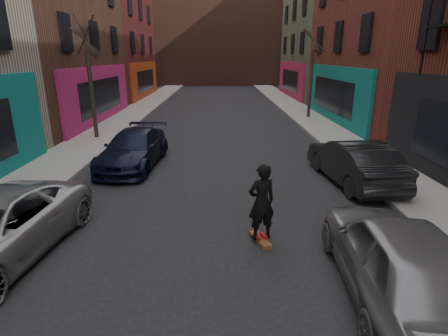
{
  "coord_description": "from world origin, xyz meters",
  "views": [
    {
      "loc": [
        0.12,
        0.32,
        4.11
      ],
      "look_at": [
        0.22,
        8.11,
        1.6
      ],
      "focal_mm": 28.0,
      "sensor_mm": 36.0,
      "label": 1
    }
  ],
  "objects_px": {
    "parked_right_far": "(399,258)",
    "skateboarder": "(262,202)",
    "tree_right_far": "(312,65)",
    "parked_right_end": "(353,161)",
    "parked_left_end": "(134,149)",
    "tree_left_far": "(89,71)",
    "skateboard": "(260,240)"
  },
  "relations": [
    {
      "from": "parked_right_far",
      "to": "skateboarder",
      "type": "distance_m",
      "value": 2.92
    },
    {
      "from": "tree_right_far",
      "to": "parked_right_end",
      "type": "distance_m",
      "value": 12.97
    },
    {
      "from": "parked_right_end",
      "to": "tree_right_far",
      "type": "bearing_deg",
      "value": -103.27
    },
    {
      "from": "parked_left_end",
      "to": "skateboarder",
      "type": "xyz_separation_m",
      "value": [
        4.26,
        -5.93,
        0.31
      ]
    },
    {
      "from": "parked_right_far",
      "to": "parked_right_end",
      "type": "bearing_deg",
      "value": -98.51
    },
    {
      "from": "parked_right_far",
      "to": "parked_right_end",
      "type": "xyz_separation_m",
      "value": [
        1.4,
        5.91,
        -0.04
      ]
    },
    {
      "from": "tree_right_far",
      "to": "parked_right_end",
      "type": "bearing_deg",
      "value": -97.25
    },
    {
      "from": "parked_left_end",
      "to": "skateboarder",
      "type": "height_order",
      "value": "skateboarder"
    },
    {
      "from": "tree_left_far",
      "to": "parked_right_far",
      "type": "bearing_deg",
      "value": -53.02
    },
    {
      "from": "parked_right_far",
      "to": "parked_left_end",
      "type": "bearing_deg",
      "value": -46.19
    },
    {
      "from": "tree_left_far",
      "to": "skateboarder",
      "type": "relative_size",
      "value": 3.64
    },
    {
      "from": "tree_right_far",
      "to": "skateboarder",
      "type": "xyz_separation_m",
      "value": [
        -5.14,
        -16.51,
        -2.54
      ]
    },
    {
      "from": "tree_right_far",
      "to": "parked_right_end",
      "type": "xyz_separation_m",
      "value": [
        -1.6,
        -12.57,
        -2.79
      ]
    },
    {
      "from": "tree_right_far",
      "to": "parked_right_far",
      "type": "bearing_deg",
      "value": -99.22
    },
    {
      "from": "parked_left_end",
      "to": "parked_right_end",
      "type": "height_order",
      "value": "parked_right_end"
    },
    {
      "from": "tree_right_far",
      "to": "skateboarder",
      "type": "bearing_deg",
      "value": -107.31
    },
    {
      "from": "parked_right_end",
      "to": "skateboarder",
      "type": "xyz_separation_m",
      "value": [
        -3.54,
        -3.93,
        0.25
      ]
    },
    {
      "from": "tree_left_far",
      "to": "skateboarder",
      "type": "bearing_deg",
      "value": -55.37
    },
    {
      "from": "parked_right_far",
      "to": "skateboarder",
      "type": "bearing_deg",
      "value": -37.87
    },
    {
      "from": "parked_left_end",
      "to": "parked_right_far",
      "type": "xyz_separation_m",
      "value": [
        6.4,
        -7.9,
        0.1
      ]
    },
    {
      "from": "tree_left_far",
      "to": "parked_right_far",
      "type": "distance_m",
      "value": 15.84
    },
    {
      "from": "parked_left_end",
      "to": "parked_right_far",
      "type": "bearing_deg",
      "value": -46.51
    },
    {
      "from": "tree_left_far",
      "to": "skateboard",
      "type": "distance_m",
      "value": 13.19
    },
    {
      "from": "parked_right_end",
      "to": "parked_left_end",
      "type": "bearing_deg",
      "value": -20.34
    },
    {
      "from": "parked_right_far",
      "to": "parked_right_end",
      "type": "distance_m",
      "value": 6.07
    },
    {
      "from": "tree_right_far",
      "to": "skateboarder",
      "type": "height_order",
      "value": "tree_right_far"
    },
    {
      "from": "parked_right_far",
      "to": "skateboarder",
      "type": "xyz_separation_m",
      "value": [
        -2.14,
        1.98,
        0.21
      ]
    },
    {
      "from": "parked_right_end",
      "to": "tree_left_far",
      "type": "bearing_deg",
      "value": -37.33
    },
    {
      "from": "tree_right_far",
      "to": "parked_left_end",
      "type": "height_order",
      "value": "tree_right_far"
    },
    {
      "from": "parked_right_far",
      "to": "skateboard",
      "type": "xyz_separation_m",
      "value": [
        -2.14,
        1.98,
        -0.73
      ]
    },
    {
      "from": "parked_right_far",
      "to": "skateboard",
      "type": "height_order",
      "value": "parked_right_far"
    },
    {
      "from": "tree_right_far",
      "to": "skateboard",
      "type": "xyz_separation_m",
      "value": [
        -5.14,
        -16.51,
        -3.48
      ]
    }
  ]
}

